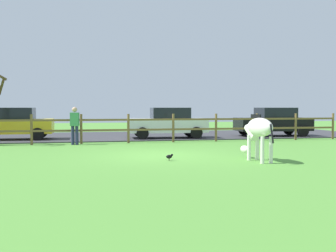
% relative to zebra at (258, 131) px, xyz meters
% --- Properties ---
extents(ground_plane, '(60.00, 60.00, 0.00)m').
position_rel_zebra_xyz_m(ground_plane, '(-2.55, 2.15, -0.93)').
color(ground_plane, '#549338').
extents(parking_asphalt, '(28.00, 7.40, 0.05)m').
position_rel_zebra_xyz_m(parking_asphalt, '(-2.55, 11.45, -0.90)').
color(parking_asphalt, '#38383D').
rests_on(parking_asphalt, ground_plane).
extents(paddock_fence, '(21.16, 0.11, 1.33)m').
position_rel_zebra_xyz_m(paddock_fence, '(-3.02, 7.15, -0.17)').
color(paddock_fence, brown).
rests_on(paddock_fence, ground_plane).
extents(zebra, '(0.57, 1.94, 1.41)m').
position_rel_zebra_xyz_m(zebra, '(0.00, 0.00, 0.00)').
color(zebra, white).
rests_on(zebra, ground_plane).
extents(crow_on_grass, '(0.21, 0.10, 0.20)m').
position_rel_zebra_xyz_m(crow_on_grass, '(-2.56, 0.76, -0.80)').
color(crow_on_grass, black).
rests_on(crow_on_grass, ground_plane).
extents(parked_car_yellow, '(4.04, 1.96, 1.56)m').
position_rel_zebra_xyz_m(parked_car_yellow, '(-8.44, 9.77, -0.08)').
color(parked_car_yellow, yellow).
rests_on(parked_car_yellow, parking_asphalt).
extents(parked_car_white, '(4.10, 2.09, 1.56)m').
position_rel_zebra_xyz_m(parked_car_white, '(-0.74, 9.10, -0.08)').
color(parked_car_white, white).
rests_on(parked_car_white, parking_asphalt).
extents(parked_car_black, '(4.10, 2.08, 1.56)m').
position_rel_zebra_xyz_m(parked_car_black, '(5.24, 9.22, -0.08)').
color(parked_car_black, black).
rests_on(parked_car_black, parking_asphalt).
extents(visitor_near_fence, '(0.41, 0.31, 1.64)m').
position_rel_zebra_xyz_m(visitor_near_fence, '(-5.40, 6.75, -0.02)').
color(visitor_near_fence, '#232847').
rests_on(visitor_near_fence, ground_plane).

